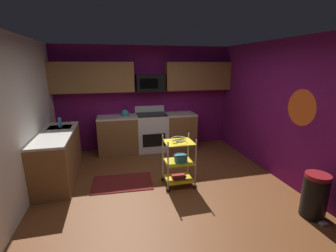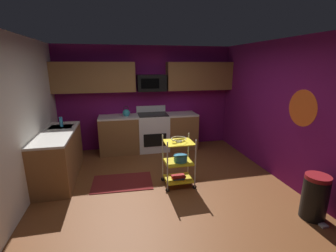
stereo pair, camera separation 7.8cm
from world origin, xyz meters
name	(u,v)px [view 1 (the left image)]	position (x,y,z in m)	size (l,w,h in m)	color
floor	(167,191)	(0.00, 0.00, -0.02)	(4.40, 4.80, 0.04)	brown
wall_back	(145,98)	(0.00, 2.43, 1.30)	(4.52, 0.06, 2.60)	#6B1156
wall_left	(12,127)	(-2.23, 0.00, 1.30)	(0.06, 4.80, 2.60)	silver
wall_right	(285,112)	(2.23, 0.00, 1.30)	(0.06, 4.80, 2.60)	#6B1156
wall_flower_decal	(301,108)	(2.20, -0.39, 1.45)	(0.61, 0.61, 0.00)	#E5591E
counter_run	(117,141)	(-0.80, 1.62, 0.46)	(3.43, 2.33, 0.92)	brown
oven_range	(152,132)	(0.10, 2.10, 0.48)	(0.76, 0.65, 1.10)	white
upper_cabinets	(145,77)	(-0.02, 2.23, 1.85)	(4.40, 0.33, 0.70)	brown
microwave	(150,83)	(0.10, 2.21, 1.70)	(0.70, 0.39, 0.40)	black
rolling_cart	(179,162)	(0.26, 0.16, 0.45)	(0.56, 0.44, 0.91)	silver
fruit_bowl	(179,139)	(0.26, 0.16, 0.88)	(0.27, 0.27, 0.07)	silver
mixing_bowl_large	(181,158)	(0.29, 0.16, 0.52)	(0.25, 0.25, 0.11)	#338CBF
book_stack	(179,177)	(0.26, 0.16, 0.16)	(0.25, 0.18, 0.06)	#1E4C8C
kettle	(125,113)	(-0.55, 2.10, 1.00)	(0.21, 0.18, 0.26)	teal
dish_soap_bottle	(60,122)	(-1.89, 1.35, 1.02)	(0.06, 0.06, 0.20)	#2D8CBF
trash_can	(315,196)	(1.90, -1.18, 0.33)	(0.34, 0.42, 0.66)	black
floor_rug	(122,183)	(-0.75, 0.46, 0.01)	(1.10, 0.70, 0.01)	maroon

